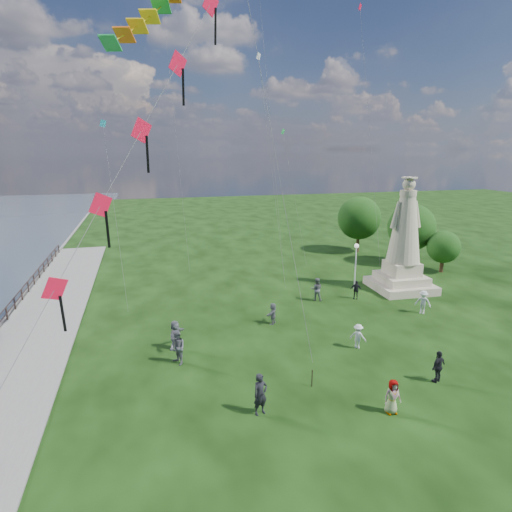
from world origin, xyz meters
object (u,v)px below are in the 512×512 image
object	(u,v)px
person_0	(260,394)
lamppost	(356,257)
person_9	(356,290)
person_2	(358,336)
statue	(404,249)
person_8	(423,302)
person_7	(317,289)
person_1	(177,348)
person_4	(392,397)
person_5	(175,335)
person_11	(273,313)
person_3	(438,367)

from	to	relation	value
person_0	lamppost	bearing A→B (deg)	31.57
person_9	person_2	bearing A→B (deg)	-85.04
statue	person_0	xyz separation A→B (m)	(-15.86, -13.61, -2.53)
person_2	person_9	size ratio (longest dim) A/B	1.01
person_8	person_2	bearing A→B (deg)	-108.41
lamppost	person_2	world-z (taller)	lamppost
statue	person_7	xyz separation A→B (m)	(-7.79, -0.68, -2.59)
person_0	person_1	world-z (taller)	person_1
person_4	person_7	distance (m)	14.56
person_4	person_7	xyz separation A→B (m)	(2.46, 14.35, 0.10)
person_1	person_8	distance (m)	17.64
person_2	person_9	bearing A→B (deg)	-73.27
statue	person_1	size ratio (longest dim) A/B	4.80
person_2	person_5	bearing A→B (deg)	29.28
person_11	person_9	bearing A→B (deg)	149.55
person_9	person_4	bearing A→B (deg)	-79.86
person_7	person_8	bearing A→B (deg)	167.90
person_4	person_8	world-z (taller)	person_8
lamppost	person_4	size ratio (longest dim) A/B	2.42
person_0	person_4	bearing A→B (deg)	-32.95
statue	person_4	bearing A→B (deg)	-121.93
person_5	person_7	distance (m)	12.46
lamppost	person_4	xyz separation A→B (m)	(-6.60, -16.13, -1.99)
person_1	person_9	distance (m)	15.89
person_7	person_8	size ratio (longest dim) A/B	1.06
person_1	person_2	size ratio (longest dim) A/B	1.29
person_7	person_11	world-z (taller)	person_7
person_4	person_11	xyz separation A→B (m)	(-2.13, 10.86, -0.07)
lamppost	person_11	size ratio (longest dim) A/B	2.66
person_4	person_7	world-z (taller)	person_7
lamppost	person_0	bearing A→B (deg)	-129.71
statue	person_3	bearing A→B (deg)	-114.00
lamppost	person_4	distance (m)	17.54
lamppost	person_0	size ratio (longest dim) A/B	2.02
person_9	person_11	size ratio (longest dim) A/B	1.01
person_5	person_9	world-z (taller)	person_5
person_1	person_7	size ratio (longest dim) A/B	1.07
person_11	statue	bearing A→B (deg)	146.58
person_1	person_7	world-z (taller)	person_1
lamppost	person_1	distance (m)	17.98
statue	person_8	bearing A→B (deg)	-104.78
lamppost	person_0	world-z (taller)	lamppost
person_3	person_2	bearing A→B (deg)	-85.76
person_0	person_11	xyz separation A→B (m)	(3.48, 9.43, -0.23)
lamppost	person_11	distance (m)	10.41
person_9	person_11	distance (m)	8.25
person_7	person_8	xyz separation A→B (m)	(6.21, -4.45, -0.05)
person_2	person_7	xyz separation A→B (m)	(0.85, 8.21, 0.15)
person_2	person_4	distance (m)	6.35
person_3	person_8	world-z (taller)	person_8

